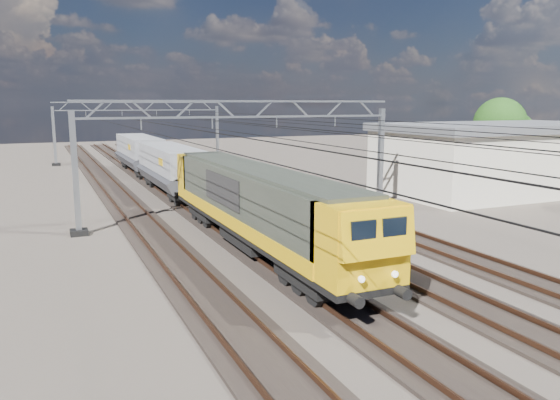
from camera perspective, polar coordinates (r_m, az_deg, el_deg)
name	(u,v)px	position (r m, az deg, el deg)	size (l,w,h in m)	color
ground	(272,234)	(29.31, -0.81, -3.60)	(160.00, 160.00, 0.00)	#2C2621
track_outer_west	(160,244)	(27.58, -12.39, -4.56)	(2.60, 140.00, 0.30)	black
track_loco	(237,237)	(28.60, -4.51, -3.83)	(2.60, 140.00, 0.30)	black
track_inner_east	(306,230)	(30.11, 2.70, -3.10)	(2.60, 140.00, 0.30)	black
track_outer_east	(367,223)	(32.06, 9.12, -2.41)	(2.60, 140.00, 0.30)	black
catenary_gantry_mid	(246,155)	(32.35, -3.61, 4.69)	(19.90, 0.90, 7.11)	#92989F
catenary_gantry_far	(140,129)	(67.22, -14.40, 7.17)	(19.90, 0.90, 7.11)	#92989F
overhead_wires	(224,122)	(36.00, -5.87, 8.14)	(12.03, 140.00, 0.53)	black
locomotive	(256,203)	(25.62, -2.55, -0.28)	(2.76, 21.10, 3.62)	black
hopper_wagon_lead	(171,166)	(42.45, -11.29, 3.52)	(3.38, 13.00, 3.25)	black
hopper_wagon_mid	(139,151)	(56.33, -14.48, 4.96)	(3.38, 13.00, 3.25)	black
industrial_shed	(499,157)	(46.41, 21.93, 4.14)	(18.60, 10.60, 5.40)	silver
tree_far	(504,126)	(57.65, 22.34, 7.18)	(5.49, 5.09, 7.51)	#3B251B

